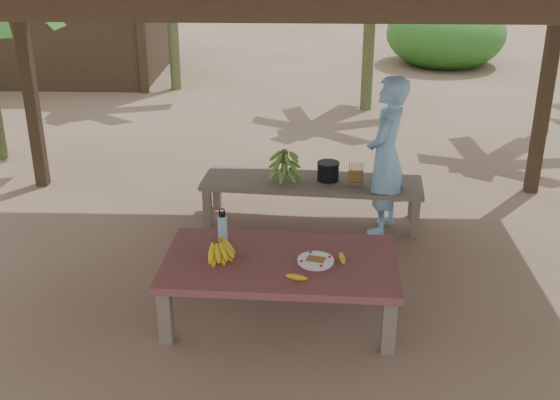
{
  "coord_description": "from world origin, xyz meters",
  "views": [
    {
      "loc": [
        0.21,
        -5.15,
        3.06
      ],
      "look_at": [
        0.03,
        0.08,
        0.8
      ],
      "focal_mm": 45.0,
      "sensor_mm": 36.0,
      "label": 1
    }
  ],
  "objects_px": {
    "bench": "(312,186)",
    "water_flask": "(223,227)",
    "work_table": "(280,267)",
    "ripe_banana_bunch": "(215,248)",
    "woman": "(386,156)",
    "plate": "(316,261)",
    "cooking_pot": "(328,172)"
  },
  "relations": [
    {
      "from": "ripe_banana_bunch",
      "to": "water_flask",
      "type": "xyz_separation_m",
      "value": [
        0.02,
        0.3,
        0.03
      ]
    },
    {
      "from": "ripe_banana_bunch",
      "to": "cooking_pot",
      "type": "distance_m",
      "value": 2.01
    },
    {
      "from": "water_flask",
      "to": "bench",
      "type": "bearing_deg",
      "value": 63.41
    },
    {
      "from": "bench",
      "to": "cooking_pot",
      "type": "relative_size",
      "value": 10.45
    },
    {
      "from": "ripe_banana_bunch",
      "to": "plate",
      "type": "height_order",
      "value": "ripe_banana_bunch"
    },
    {
      "from": "work_table",
      "to": "ripe_banana_bunch",
      "type": "height_order",
      "value": "ripe_banana_bunch"
    },
    {
      "from": "ripe_banana_bunch",
      "to": "woman",
      "type": "height_order",
      "value": "woman"
    },
    {
      "from": "bench",
      "to": "cooking_pot",
      "type": "distance_m",
      "value": 0.22
    },
    {
      "from": "plate",
      "to": "water_flask",
      "type": "relative_size",
      "value": 0.97
    },
    {
      "from": "water_flask",
      "to": "cooking_pot",
      "type": "xyz_separation_m",
      "value": [
        0.89,
        1.49,
        -0.08
      ]
    },
    {
      "from": "plate",
      "to": "ripe_banana_bunch",
      "type": "bearing_deg",
      "value": 175.7
    },
    {
      "from": "water_flask",
      "to": "cooking_pot",
      "type": "distance_m",
      "value": 1.74
    },
    {
      "from": "woman",
      "to": "ripe_banana_bunch",
      "type": "bearing_deg",
      "value": -19.68
    },
    {
      "from": "ripe_banana_bunch",
      "to": "work_table",
      "type": "bearing_deg",
      "value": -1.88
    },
    {
      "from": "bench",
      "to": "plate",
      "type": "height_order",
      "value": "plate"
    },
    {
      "from": "work_table",
      "to": "bench",
      "type": "bearing_deg",
      "value": 84.39
    },
    {
      "from": "work_table",
      "to": "water_flask",
      "type": "height_order",
      "value": "water_flask"
    },
    {
      "from": "water_flask",
      "to": "woman",
      "type": "height_order",
      "value": "woman"
    },
    {
      "from": "plate",
      "to": "woman",
      "type": "bearing_deg",
      "value": 67.41
    },
    {
      "from": "bench",
      "to": "work_table",
      "type": "bearing_deg",
      "value": -92.87
    },
    {
      "from": "work_table",
      "to": "plate",
      "type": "distance_m",
      "value": 0.29
    },
    {
      "from": "bench",
      "to": "cooking_pot",
      "type": "height_order",
      "value": "cooking_pot"
    },
    {
      "from": "work_table",
      "to": "ripe_banana_bunch",
      "type": "distance_m",
      "value": 0.53
    },
    {
      "from": "plate",
      "to": "woman",
      "type": "xyz_separation_m",
      "value": [
        0.69,
        1.65,
        0.26
      ]
    },
    {
      "from": "plate",
      "to": "water_flask",
      "type": "height_order",
      "value": "water_flask"
    },
    {
      "from": "work_table",
      "to": "water_flask",
      "type": "bearing_deg",
      "value": 148.97
    },
    {
      "from": "bench",
      "to": "woman",
      "type": "bearing_deg",
      "value": -8.38
    },
    {
      "from": "plate",
      "to": "cooking_pot",
      "type": "xyz_separation_m",
      "value": [
        0.15,
        1.85,
        0.02
      ]
    },
    {
      "from": "bench",
      "to": "water_flask",
      "type": "height_order",
      "value": "water_flask"
    },
    {
      "from": "ripe_banana_bunch",
      "to": "plate",
      "type": "xyz_separation_m",
      "value": [
        0.77,
        -0.06,
        -0.07
      ]
    },
    {
      "from": "plate",
      "to": "cooking_pot",
      "type": "bearing_deg",
      "value": 85.48
    },
    {
      "from": "bench",
      "to": "plate",
      "type": "relative_size",
      "value": 8.04
    }
  ]
}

